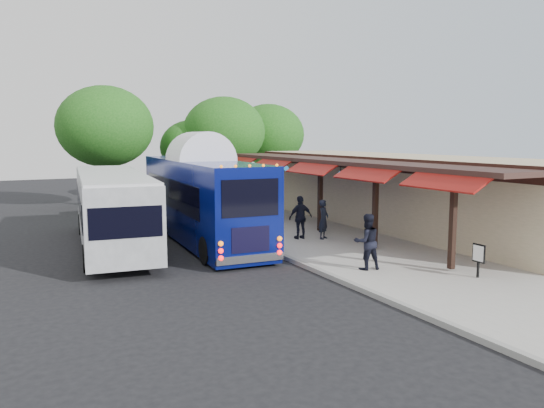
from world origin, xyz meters
TOP-DOWN VIEW (x-y plane):
  - ground at (0.00, 0.00)m, footprint 90.00×90.00m
  - sidewalk at (5.00, 4.00)m, footprint 10.00×40.00m
  - curb at (0.05, 4.00)m, footprint 0.20×40.00m
  - station_shelter at (8.38, 4.00)m, footprint 8.15×20.00m
  - coach_bus at (-1.45, 5.43)m, footprint 3.19×11.90m
  - city_bus at (-5.19, 5.75)m, footprint 3.75×11.64m
  - ped_a at (3.06, 2.58)m, footprint 0.74×0.68m
  - ped_b at (1.44, -2.54)m, footprint 1.02×0.85m
  - ped_c at (2.18, 3.03)m, footprint 1.10×0.48m
  - ped_d at (2.02, 10.41)m, footprint 1.08×0.72m
  - sign_board at (3.89, -5.00)m, footprint 0.07×0.49m
  - tree_left at (2.88, 19.21)m, footprint 4.44×4.44m
  - tree_mid at (4.80, 17.98)m, footprint 5.68×5.68m
  - tree_right at (9.32, 20.11)m, footprint 5.47×5.47m
  - tree_far at (-3.09, 18.53)m, footprint 6.04×6.04m

SIDE VIEW (x-z plane):
  - ground at x=0.00m, z-range 0.00..0.00m
  - sidewalk at x=5.00m, z-range 0.00..0.15m
  - curb at x=0.05m, z-range -0.01..0.15m
  - sign_board at x=3.89m, z-range 0.34..1.41m
  - ped_d at x=2.02m, z-range 0.15..1.71m
  - ped_a at x=3.06m, z-range 0.15..1.84m
  - ped_b at x=1.44m, z-range 0.15..2.01m
  - ped_c at x=2.18m, z-range 0.15..2.02m
  - city_bus at x=-5.19m, z-range 0.16..3.23m
  - station_shelter at x=8.38m, z-range 0.05..3.65m
  - coach_bus at x=-1.45m, z-range 0.14..3.91m
  - tree_left at x=2.88m, z-range 0.94..6.63m
  - tree_right at x=9.32m, z-range 1.17..8.18m
  - tree_mid at x=4.80m, z-range 1.21..8.49m
  - tree_far at x=-3.09m, z-range 1.29..9.02m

